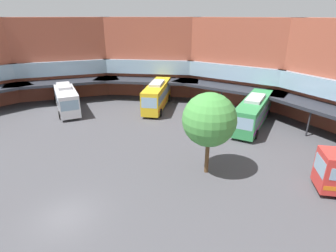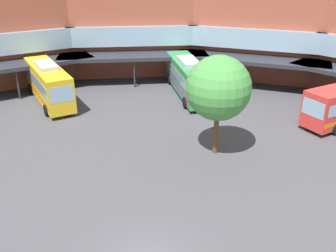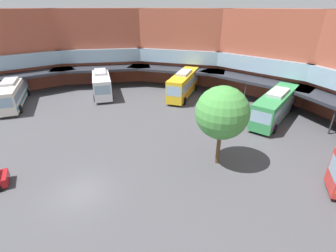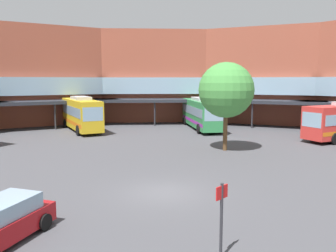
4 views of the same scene
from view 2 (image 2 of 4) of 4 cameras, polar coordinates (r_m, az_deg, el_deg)
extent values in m
cube|color=#9E4C38|center=(46.36, 13.85, 15.30)|extent=(17.88, 12.88, 12.84)
cube|color=#8CADC6|center=(45.98, 13.59, 13.63)|extent=(16.47, 12.35, 2.25)
cube|color=#282B33|center=(42.10, 12.51, 10.10)|extent=(17.00, 11.09, 0.40)
cylinder|color=#2D2D33|center=(40.98, 11.97, 7.43)|extent=(0.20, 0.20, 3.21)
cube|color=#9E4C38|center=(47.21, -5.66, 16.01)|extent=(16.98, 6.00, 12.84)
cube|color=#8CADC6|center=(46.81, -5.58, 14.35)|extent=(15.28, 6.24, 2.25)
cube|color=#282B33|center=(42.89, -5.39, 10.82)|extent=(16.98, 4.00, 0.40)
cylinder|color=#2D2D33|center=(41.75, -5.26, 8.17)|extent=(0.20, 0.20, 3.21)
cube|color=#8CADC6|center=(45.74, -24.60, 12.10)|extent=(16.47, 12.35, 2.25)
cube|color=#282B33|center=(41.87, -23.15, 8.65)|extent=(17.00, 11.09, 0.40)
cylinder|color=#2D2D33|center=(40.76, -22.37, 6.03)|extent=(0.20, 0.20, 3.21)
cube|color=gold|center=(38.73, -18.14, 6.37)|extent=(6.43, 10.57, 3.30)
cube|color=#8CADC6|center=(38.62, -18.22, 6.93)|extent=(6.22, 10.02, 1.06)
cube|color=orange|center=(39.00, -17.97, 5.09)|extent=(6.37, 10.39, 0.40)
cube|color=#8CADC6|center=(33.76, -16.24, 4.77)|extent=(1.99, 0.96, 1.45)
cube|color=#B2B2B7|center=(38.24, -18.50, 8.98)|extent=(3.07, 4.14, 0.36)
cylinder|color=black|center=(36.13, -14.73, 3.10)|extent=(0.72, 1.13, 1.10)
cylinder|color=black|center=(35.66, -18.43, 2.35)|extent=(0.72, 1.13, 1.10)
cylinder|color=black|center=(42.72, -17.40, 6.04)|extent=(0.72, 1.13, 1.10)
cylinder|color=black|center=(42.33, -20.56, 5.43)|extent=(0.72, 1.13, 1.10)
cube|color=#8CADC6|center=(31.88, 21.75, 2.59)|extent=(0.97, 2.04, 1.36)
cylinder|color=black|center=(34.49, 21.65, 1.12)|extent=(1.13, 0.71, 1.10)
cube|color=#338C4C|center=(39.20, 3.19, 7.61)|extent=(3.58, 11.72, 3.10)
cube|color=#8CADC6|center=(39.09, 3.20, 8.13)|extent=(3.57, 11.03, 0.99)
cube|color=purple|center=(39.46, 3.16, 6.40)|extent=(3.59, 11.49, 0.37)
cube|color=#8CADC6|center=(33.84, 5.56, 5.47)|extent=(2.24, 0.32, 1.36)
cube|color=#B2B2B7|center=(38.74, 3.25, 10.06)|extent=(2.15, 4.30, 0.36)
cylinder|color=black|center=(36.39, 6.59, 3.91)|extent=(0.40, 1.12, 1.10)
cylinder|color=black|center=(35.73, 2.68, 3.66)|extent=(0.40, 1.12, 1.10)
cylinder|color=black|center=(43.53, 3.52, 7.45)|extent=(0.40, 1.12, 1.10)
cylinder|color=black|center=(42.98, 0.20, 7.27)|extent=(0.40, 1.12, 1.10)
cylinder|color=brown|center=(26.96, 7.50, -0.53)|extent=(0.36, 0.36, 3.80)
sphere|color=#479342|center=(25.80, 7.88, 5.87)|extent=(4.60, 4.60, 4.60)
camera|label=1|loc=(15.34, 69.70, 9.22)|focal=28.86mm
camera|label=3|loc=(16.88, 62.88, 11.92)|focal=26.00mm
camera|label=4|loc=(8.67, 174.10, -80.90)|focal=37.16mm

